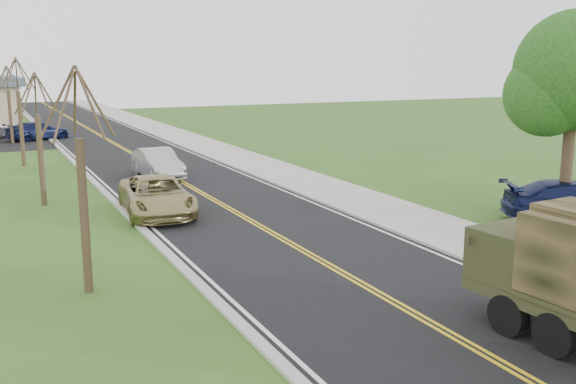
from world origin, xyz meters
TOP-DOWN VIEW (x-y plane):
  - road at (0.00, 40.00)m, footprint 8.00×120.00m
  - curb_right at (4.15, 40.00)m, footprint 0.30×120.00m
  - sidewalk_right at (5.90, 40.00)m, footprint 3.20×120.00m
  - curb_left at (-4.15, 40.00)m, footprint 0.30×120.00m
  - leafy_tree at (11.00, 10.01)m, footprint 4.83×4.50m
  - bare_tree_a at (-7.00, 10.00)m, footprint 1.93×2.26m
  - bare_tree_b at (-7.00, 22.00)m, footprint 1.83×2.14m
  - bare_tree_c at (-7.00, 34.00)m, footprint 2.04×2.39m
  - bare_tree_d at (-7.00, 46.00)m, footprint 1.88×2.20m
  - suv_champagne at (-3.00, 18.14)m, footprint 3.05×5.79m
  - sedan_silver at (-0.80, 26.37)m, footprint 1.86×4.84m
  - pickup_navy at (11.40, 9.75)m, footprint 5.97×4.55m
  - lot_car_navy at (-5.00, 47.63)m, footprint 5.39×3.90m

SIDE VIEW (x-z plane):
  - road at x=0.00m, z-range 0.00..0.01m
  - sidewalk_right at x=5.90m, z-range 0.00..0.10m
  - curb_left at x=-4.15m, z-range 0.00..0.10m
  - curb_right at x=4.15m, z-range 0.00..0.12m
  - lot_car_navy at x=-5.00m, z-range 0.00..1.45m
  - suv_champagne at x=-3.00m, z-range 0.00..1.55m
  - sedan_silver at x=-0.80m, z-range 0.00..1.57m
  - pickup_navy at x=11.40m, z-range 0.00..1.61m
  - bare_tree_b at x=-7.00m, z-range -0.39..5.34m
  - bare_tree_d at x=-7.00m, z-range -0.40..5.50m
  - bare_tree_a at x=-7.00m, z-range -0.41..5.66m
  - bare_tree_c at x=-7.00m, z-range -0.44..5.99m
  - leafy_tree at x=11.00m, z-range 1.44..9.54m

